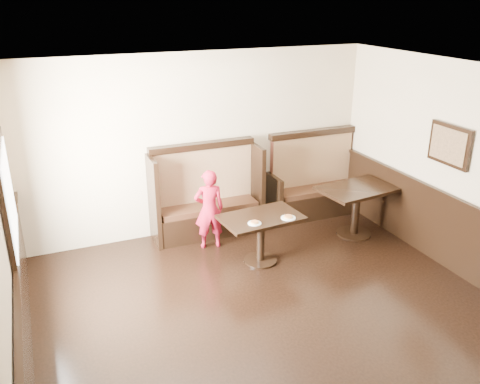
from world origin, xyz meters
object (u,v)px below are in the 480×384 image
table_neighbor (357,200)px  child (209,209)px  table_main (261,227)px  booth_main (206,201)px  booth_neighbor (314,187)px

table_neighbor → child: 2.29m
table_main → child: size_ratio=0.95×
booth_main → table_neighbor: bearing=-25.4°
booth_main → child: booth_main is taller
booth_neighbor → booth_main: bearing=179.9°
booth_main → child: bearing=-103.9°
table_main → table_neighbor: 1.74m
booth_main → table_neighbor: 2.34m
booth_main → booth_neighbor: bearing=-0.1°
booth_neighbor → table_main: booth_neighbor is taller
table_neighbor → table_main: bearing=179.8°
booth_neighbor → table_main: 1.98m
child → booth_main: bearing=-95.1°
booth_neighbor → table_main: bearing=-142.3°
booth_main → booth_neighbor: size_ratio=1.06×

